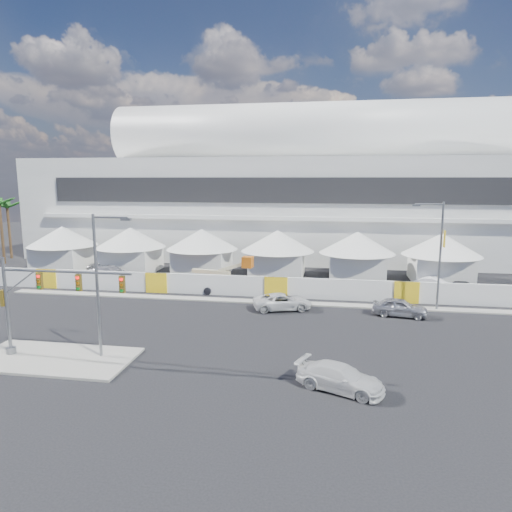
% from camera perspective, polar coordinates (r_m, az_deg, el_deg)
% --- Properties ---
extents(ground, '(160.00, 160.00, 0.00)m').
position_cam_1_polar(ground, '(31.90, -11.70, -11.22)').
color(ground, black).
rests_on(ground, ground).
extents(median_island, '(10.00, 5.00, 0.15)m').
position_cam_1_polar(median_island, '(32.04, -23.98, -11.65)').
color(median_island, gray).
rests_on(median_island, ground).
extents(far_curb, '(80.00, 1.20, 0.12)m').
position_cam_1_polar(far_curb, '(42.74, 21.28, -6.21)').
color(far_curb, gray).
rests_on(far_curb, ground).
extents(stadium, '(80.00, 24.80, 21.98)m').
position_cam_1_polar(stadium, '(69.31, 7.53, 8.08)').
color(stadium, silver).
rests_on(stadium, ground).
extents(tent_row, '(53.40, 8.40, 5.40)m').
position_cam_1_polar(tent_row, '(53.42, -2.10, 0.91)').
color(tent_row, silver).
rests_on(tent_row, ground).
extents(hoarding_fence, '(70.00, 0.25, 2.00)m').
position_cam_1_polar(hoarding_fence, '(43.76, 2.53, -3.91)').
color(hoarding_fence, silver).
rests_on(hoarding_fence, ground).
extents(palm_cluster, '(10.60, 10.60, 8.55)m').
position_cam_1_polar(palm_cluster, '(72.62, -28.55, 5.03)').
color(palm_cluster, '#47331E').
rests_on(palm_cluster, ground).
extents(sedan_silver, '(2.41, 4.65, 1.51)m').
position_cam_1_polar(sedan_silver, '(39.74, 17.53, -6.13)').
color(sedan_silver, '#AAAAAE').
rests_on(sedan_silver, ground).
extents(pickup_curb, '(3.79, 5.56, 1.41)m').
position_cam_1_polar(pickup_curb, '(39.87, 3.33, -5.71)').
color(pickup_curb, silver).
rests_on(pickup_curb, ground).
extents(pickup_near, '(3.57, 5.17, 1.39)m').
position_cam_1_polar(pickup_near, '(25.76, 10.49, -14.72)').
color(pickup_near, silver).
rests_on(pickup_near, ground).
extents(lot_car_a, '(2.98, 4.04, 1.27)m').
position_cam_1_polar(lot_car_a, '(50.13, 21.43, -3.26)').
color(lot_car_a, white).
rests_on(lot_car_a, ground).
extents(lot_car_b, '(1.93, 3.96, 1.30)m').
position_cam_1_polar(lot_car_b, '(49.61, 24.69, -3.59)').
color(lot_car_b, black).
rests_on(lot_car_b, ground).
extents(lot_car_c, '(3.31, 5.62, 1.53)m').
position_cam_1_polar(lot_car_c, '(54.20, -17.71, -1.98)').
color(lot_car_c, silver).
rests_on(lot_car_c, ground).
extents(traffic_mast, '(8.82, 0.61, 6.28)m').
position_cam_1_polar(traffic_mast, '(31.74, -25.81, -5.10)').
color(traffic_mast, slate).
rests_on(traffic_mast, median_island).
extents(streetlight_median, '(2.49, 0.25, 9.01)m').
position_cam_1_polar(streetlight_median, '(29.67, -18.90, -2.41)').
color(streetlight_median, slate).
rests_on(streetlight_median, median_island).
extents(streetlight_curb, '(2.77, 0.62, 9.35)m').
position_cam_1_polar(streetlight_curb, '(41.66, 21.79, 0.91)').
color(streetlight_curb, slate).
rests_on(streetlight_curb, ground).
extents(boom_lift, '(7.63, 2.16, 3.82)m').
position_cam_1_polar(boom_lift, '(46.07, -6.21, -3.23)').
color(boom_lift, '#BA5811').
rests_on(boom_lift, ground).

